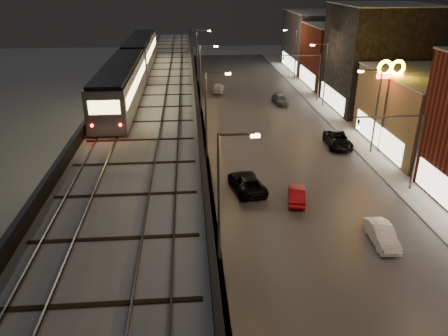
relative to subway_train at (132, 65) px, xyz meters
name	(u,v)px	position (x,y,z in m)	size (l,w,h in m)	color
road_surface	(277,142)	(16.00, -3.18, -8.40)	(17.00, 120.00, 0.06)	#46474D
sidewalk_right	(361,139)	(26.00, -3.18, -8.36)	(4.00, 120.00, 0.14)	#9FA1A8
under_viaduct_pavement	(158,145)	(2.50, -3.18, -8.40)	(11.00, 120.00, 0.06)	#9FA1A8
elevated_viaduct	(153,105)	(2.50, -6.34, -2.81)	(9.00, 100.00, 6.30)	black
viaduct_trackbed	(153,97)	(2.49, -6.21, -2.04)	(8.40, 100.00, 0.32)	#B2B7C1
viaduct_parapet_streetside	(196,91)	(6.85, -6.18, -1.58)	(0.30, 100.00, 1.10)	black
viaduct_parapet_far	(108,93)	(-1.85, -6.18, -1.58)	(0.30, 100.00, 1.10)	black
building_c	(435,112)	(32.49, -6.18, -4.35)	(12.20, 15.20, 8.16)	#7C6647
building_d	(379,58)	(32.49, 9.82, -1.35)	(12.20, 13.20, 14.16)	black
building_e	(343,56)	(32.49, 23.82, -3.35)	(12.20, 12.20, 10.16)	maroon
building_f	(320,41)	(32.49, 37.82, -2.85)	(12.20, 16.20, 11.16)	#39383E
streetlight_left_1	(223,190)	(8.07, -25.18, -3.19)	(2.57, 0.28, 9.00)	#38383A
streetlight_left_2	(209,109)	(8.07, -7.18, -3.19)	(2.57, 0.28, 9.00)	#38383A
streetlight_right_2	(375,106)	(25.23, -7.18, -3.19)	(2.56, 0.28, 9.00)	#38383A
streetlight_left_3	(202,73)	(8.07, 10.82, -3.19)	(2.57, 0.28, 9.00)	#38383A
streetlight_right_3	(324,71)	(25.23, 10.82, -3.19)	(2.56, 0.28, 9.00)	#38383A
streetlight_left_4	(198,52)	(8.07, 28.82, -3.19)	(2.57, 0.28, 9.00)	#38383A
streetlight_right_4	(295,51)	(25.23, 28.82, -3.19)	(2.56, 0.28, 9.00)	#38383A
traffic_light_rig_a	(405,143)	(24.34, -16.19, -3.93)	(6.10, 0.34, 7.00)	#38383A
traffic_light_rig_b	(312,72)	(24.34, 13.81, -3.93)	(6.10, 0.34, 7.00)	#38383A
subway_train	(132,65)	(0.00, 0.00, 0.00)	(3.05, 37.00, 3.64)	gray
car_near_white	(297,195)	(14.87, -17.60, -7.79)	(1.36, 3.89, 1.28)	maroon
car_mid_silver	(247,183)	(10.98, -15.10, -7.69)	(2.45, 5.31, 1.48)	black
car_far_white	(218,88)	(10.97, 20.60, -7.67)	(1.79, 4.46, 1.52)	white
car_onc_silver	(382,235)	(19.44, -24.21, -7.76)	(1.42, 4.07, 1.34)	silver
car_onc_dark	(338,141)	(22.49, -5.25, -7.68)	(2.49, 5.41, 1.50)	black
car_onc_white	(280,100)	(19.61, 12.75, -7.78)	(1.82, 4.49, 1.30)	#575C65
sign_mcdonalds	(390,78)	(26.50, -6.97, -0.43)	(2.92, 0.43, 9.86)	#38383A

